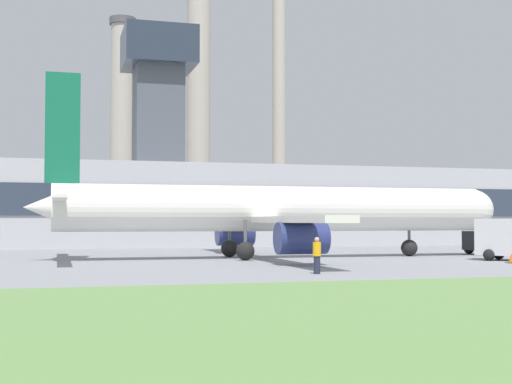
# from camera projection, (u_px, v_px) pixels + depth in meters

# --- Properties ---
(ground_plane) EXTENTS (400.00, 400.00, 0.00)m
(ground_plane) POSITION_uv_depth(u_px,v_px,m) (249.00, 259.00, 44.99)
(ground_plane) COLOR gray
(terminal_building) EXTENTS (75.35, 14.09, 21.37)m
(terminal_building) POSITION_uv_depth(u_px,v_px,m) (178.00, 201.00, 70.81)
(terminal_building) COLOR #B2B2B7
(terminal_building) RESTS_ON ground_plane
(smokestack_left) EXTENTS (3.86, 3.86, 32.14)m
(smokestack_left) POSITION_uv_depth(u_px,v_px,m) (122.00, 126.00, 103.65)
(smokestack_left) COLOR #B2A899
(smokestack_left) RESTS_ON ground_plane
(smokestack_right) EXTENTS (3.99, 3.99, 37.99)m
(smokestack_right) POSITION_uv_depth(u_px,v_px,m) (198.00, 108.00, 105.24)
(smokestack_right) COLOR #B2A899
(smokestack_right) RESTS_ON ground_plane
(smokestack_far) EXTENTS (2.37, 2.37, 42.17)m
(smokestack_far) POSITION_uv_depth(u_px,v_px,m) (279.00, 100.00, 110.01)
(smokestack_far) COLOR #B2A899
(smokestack_far) RESTS_ON ground_plane
(airplane) EXTENTS (31.22, 27.63, 11.21)m
(airplane) POSITION_uv_depth(u_px,v_px,m) (272.00, 210.00, 45.60)
(airplane) COLOR white
(airplane) RESTS_ON ground_plane
(pushback_tug) EXTENTS (3.64, 2.76, 2.16)m
(pushback_tug) POSITION_uv_depth(u_px,v_px,m) (493.00, 241.00, 50.55)
(pushback_tug) COLOR #232328
(pushback_tug) RESTS_ON ground_plane
(ground_crew_person) EXTENTS (0.51, 0.51, 1.64)m
(ground_crew_person) POSITION_uv_depth(u_px,v_px,m) (317.00, 255.00, 31.75)
(ground_crew_person) COLOR #23283D
(ground_crew_person) RESTS_ON ground_plane
(traffic_cone_near_nose) EXTENTS (0.58, 0.58, 0.60)m
(traffic_cone_near_nose) POSITION_uv_depth(u_px,v_px,m) (512.00, 258.00, 40.07)
(traffic_cone_near_nose) COLOR black
(traffic_cone_near_nose) RESTS_ON ground_plane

